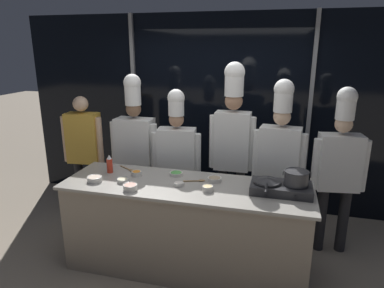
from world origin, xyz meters
The scene contains 23 objects.
ground_plane centered at (0.00, 0.00, 0.00)m, with size 24.00×24.00×0.00m, color gray.
window_wall_back centered at (0.00, 1.64, 1.35)m, with size 5.78×0.09×2.70m.
demo_counter centered at (0.00, 0.00, 0.47)m, with size 2.48×0.78×0.94m.
portable_stove centered at (0.92, 0.04, 0.99)m, with size 0.56×0.33×0.10m.
frying_pan centered at (0.79, 0.04, 1.06)m, with size 0.27×0.46×0.04m.
stock_pot centered at (1.05, 0.04, 1.11)m, with size 0.25×0.22×0.13m.
squeeze_bottle_chili centered at (-0.89, 0.12, 1.03)m, with size 0.06×0.06×0.20m.
prep_bowl_carrots centered at (-0.57, 0.09, 0.97)m, with size 0.11×0.11×0.05m.
prep_bowl_ginger centered at (0.25, -0.10, 0.97)m, with size 0.10×0.10×0.05m.
prep_bowl_onion centered at (-0.05, -0.05, 0.96)m, with size 0.10×0.10×0.04m.
prep_bowl_shrimp centered at (-0.47, -0.26, 0.97)m, with size 0.14×0.14×0.06m.
prep_bowl_chicken centered at (-0.92, -0.15, 0.97)m, with size 0.15×0.15×0.05m.
prep_bowl_scallions centered at (-0.17, 0.22, 0.96)m, with size 0.14×0.14×0.04m.
prep_bowl_noodles centered at (-0.63, -0.10, 0.96)m, with size 0.11×0.11×0.04m.
prep_bowl_mushrooms centered at (0.26, 0.15, 0.96)m, with size 0.15×0.15×0.04m.
serving_spoon_slotted centered at (0.10, 0.11, 0.95)m, with size 0.22×0.10×0.02m.
serving_spoon_solid centered at (-0.72, 0.24, 0.95)m, with size 0.23×0.15×0.02m.
person_guest centered at (-1.57, 0.72, 1.01)m, with size 0.54×0.25×1.66m.
chef_head centered at (-0.88, 0.77, 1.09)m, with size 0.62×0.25×1.95m.
chef_sous centered at (-0.31, 0.70, 1.01)m, with size 0.59×0.29×1.79m.
chef_line centered at (0.34, 0.81, 1.25)m, with size 0.54×0.23×2.10m.
chef_pastry centered at (0.88, 0.70, 1.11)m, with size 0.57×0.28×1.94m.
chef_apprentice centered at (1.51, 0.72, 1.06)m, with size 0.57×0.29×1.87m.
Camera 1 is at (0.86, -3.04, 2.27)m, focal length 32.00 mm.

